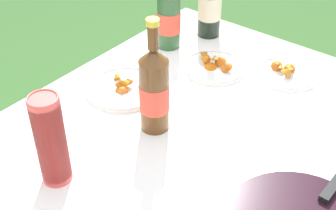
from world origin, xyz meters
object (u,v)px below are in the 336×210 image
Objects in this scene: cider_bottle_green at (169,16)px; cup_stack at (51,140)px; snack_plate_right at (287,72)px; snack_plate_far at (214,66)px; cider_bottle_amber at (154,90)px; snack_plate_left at (125,88)px; juice_bottle_red at (210,1)px.

cup_stack is at bearing -164.22° from cider_bottle_green.
cup_stack reaches higher than snack_plate_right.
cup_stack is at bearing 178.06° from snack_plate_far.
cup_stack is 0.73× the size of cider_bottle_amber.
cider_bottle_amber reaches higher than cup_stack.
cider_bottle_green is 1.59× the size of snack_plate_right.
cider_bottle_green reaches higher than snack_plate_left.
cider_bottle_green reaches higher than snack_plate_right.
juice_bottle_red is (0.16, -0.06, 0.01)m from cider_bottle_green.
cider_bottle_amber is at bearing -160.52° from juice_bottle_red.
juice_bottle_red is at bearing 78.41° from snack_plate_right.
juice_bottle_red reaches higher than snack_plate_right.
cup_stack is 1.15× the size of snack_plate_far.
snack_plate_left is (-0.30, -0.07, -0.11)m from cider_bottle_green.
snack_plate_left is at bearing -167.52° from cider_bottle_green.
juice_bottle_red is at bearing 19.48° from cider_bottle_amber.
snack_plate_right is at bearing -78.42° from cider_bottle_green.
cider_bottle_green is at bearing 12.48° from snack_plate_left.
juice_bottle_red is at bearing 8.86° from cup_stack.
cider_bottle_amber is (0.30, -0.06, 0.00)m from cup_stack.
snack_plate_right is (0.77, -0.23, -0.11)m from cup_stack.
juice_bottle_red reaches higher than snack_plate_far.
juice_bottle_red is at bearing -21.06° from cider_bottle_green.
cup_stack reaches higher than snack_plate_far.
snack_plate_far is at bearing -97.57° from cider_bottle_green.
juice_bottle_red reaches higher than cup_stack.
cider_bottle_green reaches higher than cup_stack.
snack_plate_left is 0.31m from snack_plate_far.
cider_bottle_amber is 1.39× the size of snack_plate_left.
juice_bottle_red is (0.84, 0.13, 0.01)m from cup_stack.
cider_bottle_amber reaches higher than snack_plate_far.
cider_bottle_amber is at bearing 160.37° from snack_plate_right.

